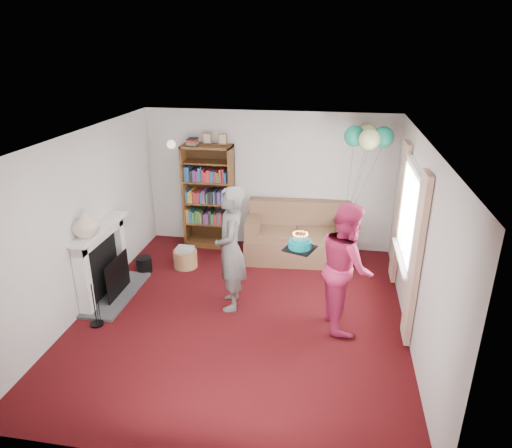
% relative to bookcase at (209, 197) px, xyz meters
% --- Properties ---
extents(ground, '(5.00, 5.00, 0.00)m').
position_rel_bookcase_xyz_m(ground, '(1.07, -2.30, -0.94)').
color(ground, '#36080B').
rests_on(ground, ground).
extents(wall_back, '(4.50, 0.02, 2.50)m').
position_rel_bookcase_xyz_m(wall_back, '(1.07, 0.21, 0.31)').
color(wall_back, silver).
rests_on(wall_back, ground).
extents(wall_left, '(0.02, 5.00, 2.50)m').
position_rel_bookcase_xyz_m(wall_left, '(-1.19, -2.30, 0.31)').
color(wall_left, silver).
rests_on(wall_left, ground).
extents(wall_right, '(0.02, 5.00, 2.50)m').
position_rel_bookcase_xyz_m(wall_right, '(3.33, -2.30, 0.31)').
color(wall_right, silver).
rests_on(wall_right, ground).
extents(ceiling, '(4.50, 5.00, 0.01)m').
position_rel_bookcase_xyz_m(ceiling, '(1.07, -2.30, 1.57)').
color(ceiling, white).
rests_on(ceiling, wall_back).
extents(fireplace, '(0.55, 1.80, 1.12)m').
position_rel_bookcase_xyz_m(fireplace, '(-1.02, -2.11, -0.42)').
color(fireplace, '#3F3F42').
rests_on(fireplace, ground).
extents(window_bay, '(0.14, 2.02, 2.20)m').
position_rel_bookcase_xyz_m(window_bay, '(3.27, -1.70, 0.27)').
color(window_bay, white).
rests_on(window_bay, ground).
extents(wall_sconce, '(0.16, 0.23, 0.16)m').
position_rel_bookcase_xyz_m(wall_sconce, '(-0.68, 0.06, 0.94)').
color(wall_sconce, gold).
rests_on(wall_sconce, ground).
extents(bookcase, '(0.90, 0.42, 2.12)m').
position_rel_bookcase_xyz_m(bookcase, '(0.00, 0.00, 0.00)').
color(bookcase, '#472B14').
rests_on(bookcase, ground).
extents(sofa, '(1.81, 0.96, 0.96)m').
position_rel_bookcase_xyz_m(sofa, '(1.67, -0.23, -0.58)').
color(sofa, brown).
rests_on(sofa, ground).
extents(wicker_basket, '(0.40, 0.40, 0.36)m').
position_rel_bookcase_xyz_m(wicker_basket, '(-0.18, -1.00, -0.77)').
color(wicker_basket, '#A17A4B').
rests_on(wicker_basket, ground).
extents(person_striped, '(0.57, 0.74, 1.81)m').
position_rel_bookcase_xyz_m(person_striped, '(0.88, -2.07, -0.03)').
color(person_striped, black).
rests_on(person_striped, ground).
extents(person_magenta, '(0.83, 0.97, 1.74)m').
position_rel_bookcase_xyz_m(person_magenta, '(2.47, -2.26, -0.06)').
color(person_magenta, '#B82452').
rests_on(person_magenta, ground).
extents(birthday_cake, '(0.36, 0.36, 0.22)m').
position_rel_bookcase_xyz_m(birthday_cake, '(1.86, -2.35, 0.25)').
color(birthday_cake, black).
rests_on(birthday_cake, ground).
extents(balloons, '(0.77, 0.77, 1.70)m').
position_rel_bookcase_xyz_m(balloons, '(2.73, -0.39, 1.28)').
color(balloons, '#3F3F3F').
rests_on(balloons, ground).
extents(mantel_vase, '(0.41, 0.41, 0.38)m').
position_rel_bookcase_xyz_m(mantel_vase, '(-1.05, -2.45, 0.38)').
color(mantel_vase, beige).
rests_on(mantel_vase, fireplace).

